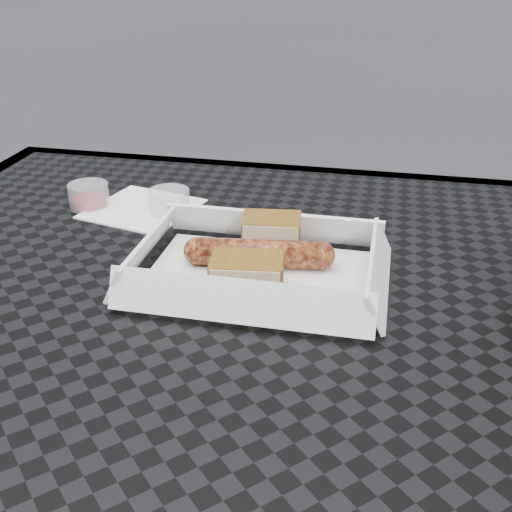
# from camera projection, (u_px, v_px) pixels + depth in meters

# --- Properties ---
(patio_table) EXTENTS (0.80, 0.80, 0.74)m
(patio_table) POSITION_uv_depth(u_px,v_px,m) (195.00, 361.00, 0.65)
(patio_table) COLOR black
(patio_table) RESTS_ON ground
(food_tray) EXTENTS (0.22, 0.15, 0.00)m
(food_tray) POSITION_uv_depth(u_px,v_px,m) (258.00, 276.00, 0.64)
(food_tray) COLOR white
(food_tray) RESTS_ON patio_table
(bratwurst) EXTENTS (0.15, 0.05, 0.03)m
(bratwurst) POSITION_uv_depth(u_px,v_px,m) (259.00, 253.00, 0.65)
(bratwurst) COLOR brown
(bratwurst) RESTS_ON food_tray
(bread_near) EXTENTS (0.07, 0.05, 0.04)m
(bread_near) POSITION_uv_depth(u_px,v_px,m) (272.00, 234.00, 0.68)
(bread_near) COLOR brown
(bread_near) RESTS_ON food_tray
(bread_far) EXTENTS (0.07, 0.05, 0.03)m
(bread_far) POSITION_uv_depth(u_px,v_px,m) (247.00, 275.00, 0.61)
(bread_far) COLOR brown
(bread_far) RESTS_ON food_tray
(veg_garnish) EXTENTS (0.03, 0.03, 0.00)m
(veg_garnish) POSITION_uv_depth(u_px,v_px,m) (301.00, 305.00, 0.59)
(veg_garnish) COLOR #EB3E0A
(veg_garnish) RESTS_ON food_tray
(napkin) EXTENTS (0.14, 0.14, 0.00)m
(napkin) POSITION_uv_depth(u_px,v_px,m) (143.00, 209.00, 0.80)
(napkin) COLOR white
(napkin) RESTS_ON patio_table
(condiment_cup_sauce) EXTENTS (0.05, 0.05, 0.03)m
(condiment_cup_sauce) POSITION_uv_depth(u_px,v_px,m) (89.00, 196.00, 0.80)
(condiment_cup_sauce) COLOR maroon
(condiment_cup_sauce) RESTS_ON patio_table
(condiment_cup_empty) EXTENTS (0.05, 0.05, 0.03)m
(condiment_cup_empty) POSITION_uv_depth(u_px,v_px,m) (169.00, 202.00, 0.78)
(condiment_cup_empty) COLOR silver
(condiment_cup_empty) RESTS_ON patio_table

